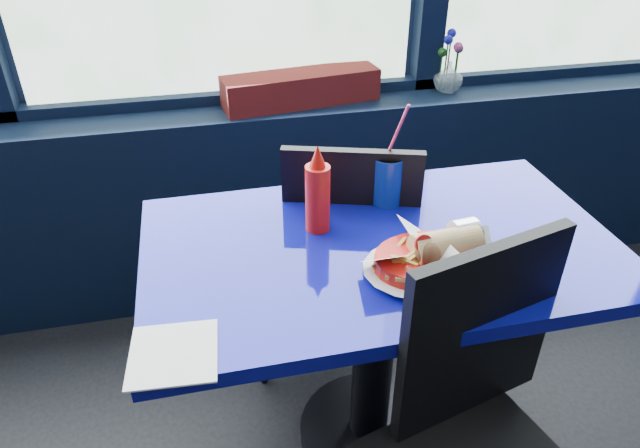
{
  "coord_description": "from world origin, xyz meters",
  "views": [
    {
      "loc": [
        -0.11,
        0.87,
        1.58
      ],
      "look_at": [
        0.14,
        1.98,
        0.84
      ],
      "focal_mm": 32.0,
      "sensor_mm": 36.0,
      "label": 1
    }
  ],
  "objects_px": {
    "chair_near_front": "(478,430)",
    "chair_near_back": "(329,246)",
    "soda_cup": "(388,179)",
    "planter_box": "(301,88)",
    "ketchup_bottle": "(318,193)",
    "flower_vase": "(449,73)",
    "near_table": "(377,298)",
    "food_basket": "(430,258)"
  },
  "relations": [
    {
      "from": "chair_near_front",
      "to": "chair_near_back",
      "type": "bearing_deg",
      "value": 86.51
    },
    {
      "from": "chair_near_back",
      "to": "soda_cup",
      "type": "bearing_deg",
      "value": 152.69
    },
    {
      "from": "planter_box",
      "to": "ketchup_bottle",
      "type": "xyz_separation_m",
      "value": [
        -0.11,
        -0.77,
        -0.0
      ]
    },
    {
      "from": "flower_vase",
      "to": "near_table",
      "type": "bearing_deg",
      "value": -122.07
    },
    {
      "from": "chair_near_front",
      "to": "food_basket",
      "type": "xyz_separation_m",
      "value": [
        -0.02,
        0.3,
        0.25
      ]
    },
    {
      "from": "flower_vase",
      "to": "planter_box",
      "type": "bearing_deg",
      "value": 179.88
    },
    {
      "from": "near_table",
      "to": "chair_near_back",
      "type": "relative_size",
      "value": 1.32
    },
    {
      "from": "planter_box",
      "to": "food_basket",
      "type": "height_order",
      "value": "planter_box"
    },
    {
      "from": "near_table",
      "to": "flower_vase",
      "type": "xyz_separation_m",
      "value": [
        0.55,
        0.87,
        0.3
      ]
    },
    {
      "from": "chair_near_back",
      "to": "flower_vase",
      "type": "height_order",
      "value": "flower_vase"
    },
    {
      "from": "flower_vase",
      "to": "food_basket",
      "type": "relative_size",
      "value": 0.72
    },
    {
      "from": "near_table",
      "to": "ketchup_bottle",
      "type": "bearing_deg",
      "value": 144.66
    },
    {
      "from": "flower_vase",
      "to": "ketchup_bottle",
      "type": "height_order",
      "value": "flower_vase"
    },
    {
      "from": "chair_near_back",
      "to": "flower_vase",
      "type": "relative_size",
      "value": 3.85
    },
    {
      "from": "flower_vase",
      "to": "soda_cup",
      "type": "xyz_separation_m",
      "value": [
        -0.47,
        -0.68,
        -0.05
      ]
    },
    {
      "from": "soda_cup",
      "to": "flower_vase",
      "type": "bearing_deg",
      "value": 55.29
    },
    {
      "from": "chair_near_front",
      "to": "flower_vase",
      "type": "height_order",
      "value": "flower_vase"
    },
    {
      "from": "ketchup_bottle",
      "to": "flower_vase",
      "type": "bearing_deg",
      "value": 48.15
    },
    {
      "from": "planter_box",
      "to": "ketchup_bottle",
      "type": "relative_size",
      "value": 2.41
    },
    {
      "from": "soda_cup",
      "to": "near_table",
      "type": "bearing_deg",
      "value": -111.55
    },
    {
      "from": "flower_vase",
      "to": "soda_cup",
      "type": "distance_m",
      "value": 0.83
    },
    {
      "from": "near_table",
      "to": "planter_box",
      "type": "distance_m",
      "value": 0.92
    },
    {
      "from": "flower_vase",
      "to": "soda_cup",
      "type": "height_order",
      "value": "soda_cup"
    },
    {
      "from": "chair_near_back",
      "to": "flower_vase",
      "type": "distance_m",
      "value": 0.88
    },
    {
      "from": "planter_box",
      "to": "chair_near_back",
      "type": "bearing_deg",
      "value": -100.2
    },
    {
      "from": "ketchup_bottle",
      "to": "food_basket",
      "type": "bearing_deg",
      "value": -47.37
    },
    {
      "from": "chair_near_front",
      "to": "near_table",
      "type": "bearing_deg",
      "value": 87.4
    },
    {
      "from": "food_basket",
      "to": "planter_box",
      "type": "bearing_deg",
      "value": 115.97
    },
    {
      "from": "near_table",
      "to": "food_basket",
      "type": "xyz_separation_m",
      "value": [
        0.07,
        -0.14,
        0.22
      ]
    },
    {
      "from": "near_table",
      "to": "chair_near_back",
      "type": "xyz_separation_m",
      "value": [
        -0.06,
        0.32,
        -0.04
      ]
    },
    {
      "from": "chair_near_back",
      "to": "soda_cup",
      "type": "height_order",
      "value": "soda_cup"
    },
    {
      "from": "chair_near_back",
      "to": "ketchup_bottle",
      "type": "bearing_deg",
      "value": 85.93
    },
    {
      "from": "planter_box",
      "to": "chair_near_front",
      "type": "bearing_deg",
      "value": -92.51
    },
    {
      "from": "planter_box",
      "to": "ketchup_bottle",
      "type": "height_order",
      "value": "ketchup_bottle"
    },
    {
      "from": "chair_near_front",
      "to": "soda_cup",
      "type": "xyz_separation_m",
      "value": [
        -0.02,
        0.63,
        0.28
      ]
    },
    {
      "from": "chair_near_back",
      "to": "food_basket",
      "type": "relative_size",
      "value": 2.75
    },
    {
      "from": "soda_cup",
      "to": "chair_near_front",
      "type": "bearing_deg",
      "value": -88.61
    },
    {
      "from": "chair_near_back",
      "to": "flower_vase",
      "type": "bearing_deg",
      "value": -120.35
    },
    {
      "from": "chair_near_front",
      "to": "ketchup_bottle",
      "type": "bearing_deg",
      "value": 99.14
    },
    {
      "from": "near_table",
      "to": "food_basket",
      "type": "height_order",
      "value": "food_basket"
    },
    {
      "from": "chair_near_front",
      "to": "soda_cup",
      "type": "distance_m",
      "value": 0.69
    },
    {
      "from": "soda_cup",
      "to": "planter_box",
      "type": "bearing_deg",
      "value": 99.35
    }
  ]
}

